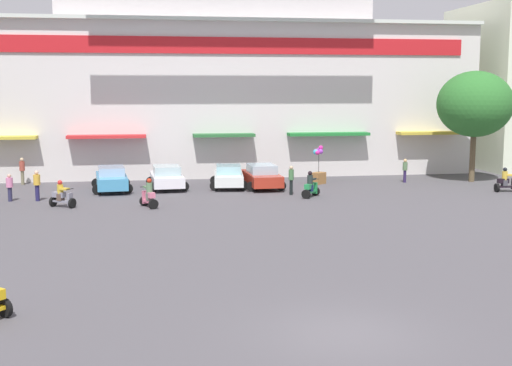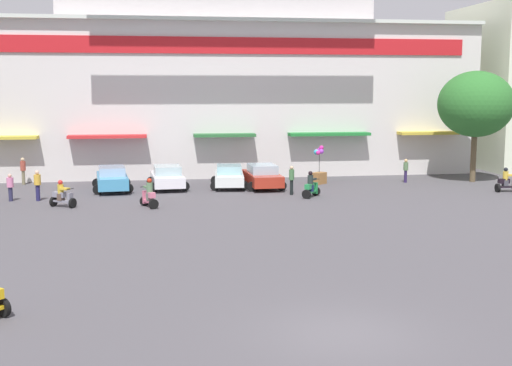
{
  "view_description": "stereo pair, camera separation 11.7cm",
  "coord_description": "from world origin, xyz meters",
  "views": [
    {
      "loc": [
        -4.87,
        -16.17,
        6.29
      ],
      "look_at": [
        0.22,
        16.07,
        1.65
      ],
      "focal_mm": 47.77,
      "sensor_mm": 36.0,
      "label": 1
    },
    {
      "loc": [
        -4.76,
        -16.19,
        6.29
      ],
      "look_at": [
        0.22,
        16.07,
        1.65
      ],
      "focal_mm": 47.77,
      "sensor_mm": 36.0,
      "label": 2
    }
  ],
  "objects": [
    {
      "name": "scooter_rider_3",
      "position": [
        4.21,
        21.3,
        0.62
      ],
      "size": [
        1.3,
        1.48,
        1.52
      ],
      "color": "black",
      "rests_on": "ground"
    },
    {
      "name": "pedestrian_1",
      "position": [
        -12.51,
        22.54,
        0.86
      ],
      "size": [
        0.51,
        0.51,
        1.52
      ],
      "color": "#292846",
      "rests_on": "ground"
    },
    {
      "name": "colonial_building",
      "position": [
        -0.0,
        35.49,
        9.26
      ],
      "size": [
        37.16,
        15.09,
        21.85
      ],
      "color": "silver",
      "rests_on": "ground"
    },
    {
      "name": "parked_car_3",
      "position": [
        2.05,
        25.31,
        0.74
      ],
      "size": [
        2.56,
        4.44,
        1.47
      ],
      "color": "#A92E1E",
      "rests_on": "ground"
    },
    {
      "name": "pedestrian_4",
      "position": [
        3.29,
        22.32,
        1.0
      ],
      "size": [
        0.36,
        0.36,
        1.71
      ],
      "color": "black",
      "rests_on": "ground"
    },
    {
      "name": "parked_car_0",
      "position": [
        -7.16,
        25.6,
        0.75
      ],
      "size": [
        2.62,
        4.57,
        1.48
      ],
      "color": "#4191BF",
      "rests_on": "ground"
    },
    {
      "name": "pedestrian_3",
      "position": [
        11.78,
        26.26,
        0.91
      ],
      "size": [
        0.33,
        0.33,
        1.57
      ],
      "color": "#2B1E49",
      "rests_on": "ground"
    },
    {
      "name": "parked_car_1",
      "position": [
        -3.82,
        25.93,
        0.72
      ],
      "size": [
        2.59,
        4.28,
        1.43
      ],
      "color": "white",
      "rests_on": "ground"
    },
    {
      "name": "balloon_vendor_cart",
      "position": [
        5.98,
        26.53,
        0.97
      ],
      "size": [
        1.07,
        1.04,
        2.51
      ],
      "color": "olive",
      "rests_on": "ground"
    },
    {
      "name": "ground_plane",
      "position": [
        0.0,
        13.0,
        0.0
      ],
      "size": [
        128.0,
        128.0,
        0.0
      ],
      "primitive_type": "plane",
      "color": "#4C494D"
    },
    {
      "name": "pedestrian_2",
      "position": [
        -12.97,
        29.08,
        1.01
      ],
      "size": [
        0.46,
        0.46,
        1.75
      ],
      "color": "#756E52",
      "rests_on": "ground"
    },
    {
      "name": "scooter_rider_2",
      "position": [
        -9.43,
        20.14,
        0.59
      ],
      "size": [
        1.44,
        1.16,
        1.44
      ],
      "color": "black",
      "rests_on": "ground"
    },
    {
      "name": "pedestrian_0",
      "position": [
        -11.03,
        22.43,
        0.96
      ],
      "size": [
        0.52,
        0.52,
        1.69
      ],
      "color": "#221F4D",
      "rests_on": "ground"
    },
    {
      "name": "scooter_rider_8",
      "position": [
        16.28,
        21.43,
        0.61
      ],
      "size": [
        1.32,
        0.56,
        1.49
      ],
      "color": "black",
      "rests_on": "ground"
    },
    {
      "name": "scooter_rider_0",
      "position": [
        -4.93,
        19.36,
        0.64
      ],
      "size": [
        1.0,
        1.4,
        1.56
      ],
      "color": "black",
      "rests_on": "ground"
    },
    {
      "name": "plaza_tree_1",
      "position": [
        16.34,
        25.96,
        5.13
      ],
      "size": [
        4.88,
        5.09,
        7.31
      ],
      "color": "brown",
      "rests_on": "ground"
    },
    {
      "name": "parked_car_2",
      "position": [
        0.01,
        25.72,
        0.72
      ],
      "size": [
        2.58,
        4.04,
        1.43
      ],
      "color": "white",
      "rests_on": "ground"
    }
  ]
}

